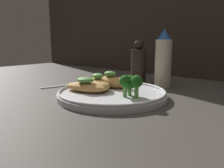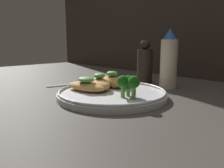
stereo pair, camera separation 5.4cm
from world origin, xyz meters
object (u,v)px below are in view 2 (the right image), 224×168
Objects in this scene: plate at (112,94)px; broccoli_bunch at (129,83)px; pepper_grinder at (145,64)px; sauce_bottle at (169,60)px.

broccoli_bunch is at bearing -5.27° from plate.
broccoli_bunch is at bearing -59.30° from pepper_grinder.
plate is 21.51cm from sauce_bottle.
broccoli_bunch is 0.38× the size of pepper_grinder.
sauce_bottle is at bearing 99.19° from broccoli_bunch.
plate is 1.55× the size of sauce_bottle.
sauce_bottle is (-3.33, 20.59, 3.65)cm from broccoli_bunch.
broccoli_bunch is 21.17cm from sauce_bottle.
sauce_bottle reaches higher than plate.
plate is 4.88× the size of broccoli_bunch.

